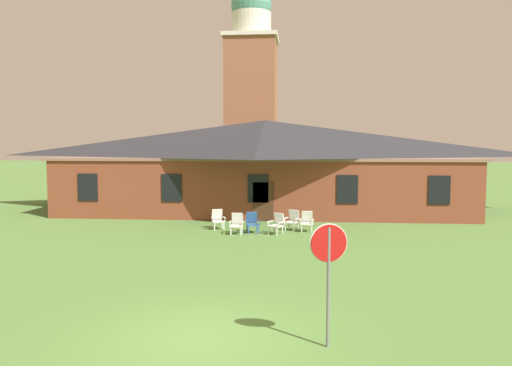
{
  "coord_description": "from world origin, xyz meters",
  "views": [
    {
      "loc": [
        2.15,
        -10.07,
        4.21
      ],
      "look_at": [
        0.45,
        9.43,
        2.59
      ],
      "focal_mm": 34.59,
      "sensor_mm": 36.0,
      "label": 1
    }
  ],
  "objects_px": {
    "lawn_chair_near_door": "(237,223)",
    "lawn_chair_left_end": "(252,222)",
    "lawn_chair_middle": "(277,223)",
    "stop_sign": "(329,259)",
    "lawn_chair_right_end": "(293,220)",
    "lawn_chair_far_side": "(307,221)",
    "lawn_chair_by_porch": "(218,219)"
  },
  "relations": [
    {
      "from": "stop_sign",
      "to": "lawn_chair_far_side",
      "type": "relative_size",
      "value": 2.69
    },
    {
      "from": "lawn_chair_left_end",
      "to": "lawn_chair_middle",
      "type": "height_order",
      "value": "same"
    },
    {
      "from": "stop_sign",
      "to": "lawn_chair_far_side",
      "type": "height_order",
      "value": "stop_sign"
    },
    {
      "from": "stop_sign",
      "to": "lawn_chair_right_end",
      "type": "height_order",
      "value": "stop_sign"
    },
    {
      "from": "lawn_chair_by_porch",
      "to": "stop_sign",
      "type": "bearing_deg",
      "value": -71.51
    },
    {
      "from": "lawn_chair_near_door",
      "to": "lawn_chair_far_side",
      "type": "height_order",
      "value": "same"
    },
    {
      "from": "stop_sign",
      "to": "lawn_chair_left_end",
      "type": "xyz_separation_m",
      "value": [
        -2.77,
        12.72,
        -1.33
      ]
    },
    {
      "from": "lawn_chair_middle",
      "to": "lawn_chair_right_end",
      "type": "relative_size",
      "value": 1.0
    },
    {
      "from": "lawn_chair_by_porch",
      "to": "lawn_chair_far_side",
      "type": "xyz_separation_m",
      "value": [
        4.32,
        -0.3,
        0.0
      ]
    },
    {
      "from": "lawn_chair_by_porch",
      "to": "lawn_chair_right_end",
      "type": "relative_size",
      "value": 1.0
    },
    {
      "from": "lawn_chair_middle",
      "to": "lawn_chair_far_side",
      "type": "relative_size",
      "value": 1.0
    },
    {
      "from": "lawn_chair_left_end",
      "to": "lawn_chair_right_end",
      "type": "height_order",
      "value": "same"
    },
    {
      "from": "lawn_chair_by_porch",
      "to": "lawn_chair_left_end",
      "type": "bearing_deg",
      "value": -25.44
    },
    {
      "from": "lawn_chair_near_door",
      "to": "lawn_chair_middle",
      "type": "relative_size",
      "value": 1.0
    },
    {
      "from": "lawn_chair_near_door",
      "to": "lawn_chair_right_end",
      "type": "bearing_deg",
      "value": 26.27
    },
    {
      "from": "lawn_chair_near_door",
      "to": "lawn_chair_by_porch",
      "type": "bearing_deg",
      "value": 132.05
    },
    {
      "from": "lawn_chair_left_end",
      "to": "lawn_chair_middle",
      "type": "distance_m",
      "value": 1.2
    },
    {
      "from": "lawn_chair_by_porch",
      "to": "lawn_chair_right_end",
      "type": "bearing_deg",
      "value": 0.8
    },
    {
      "from": "lawn_chair_middle",
      "to": "lawn_chair_right_end",
      "type": "bearing_deg",
      "value": 58.24
    },
    {
      "from": "stop_sign",
      "to": "lawn_chair_left_end",
      "type": "relative_size",
      "value": 2.69
    },
    {
      "from": "stop_sign",
      "to": "lawn_chair_right_end",
      "type": "xyz_separation_m",
      "value": [
        -0.9,
        13.61,
        -1.33
      ]
    },
    {
      "from": "lawn_chair_by_porch",
      "to": "lawn_chair_far_side",
      "type": "height_order",
      "value": "same"
    },
    {
      "from": "lawn_chair_left_end",
      "to": "lawn_chair_far_side",
      "type": "height_order",
      "value": "same"
    },
    {
      "from": "lawn_chair_middle",
      "to": "lawn_chair_far_side",
      "type": "distance_m",
      "value": 1.59
    },
    {
      "from": "lawn_chair_middle",
      "to": "lawn_chair_left_end",
      "type": "bearing_deg",
      "value": 168.39
    },
    {
      "from": "lawn_chair_near_door",
      "to": "lawn_chair_left_end",
      "type": "xyz_separation_m",
      "value": [
        0.67,
        0.37,
        0.0
      ]
    },
    {
      "from": "lawn_chair_left_end",
      "to": "stop_sign",
      "type": "bearing_deg",
      "value": -77.71
    },
    {
      "from": "lawn_chair_far_side",
      "to": "lawn_chair_left_end",
      "type": "bearing_deg",
      "value": -168.01
    },
    {
      "from": "lawn_chair_middle",
      "to": "lawn_chair_far_side",
      "type": "xyz_separation_m",
      "value": [
        1.38,
        0.78,
        0.0
      ]
    },
    {
      "from": "lawn_chair_near_door",
      "to": "lawn_chair_far_side",
      "type": "relative_size",
      "value": 1.0
    },
    {
      "from": "lawn_chair_far_side",
      "to": "lawn_chair_by_porch",
      "type": "bearing_deg",
      "value": 176.09
    },
    {
      "from": "lawn_chair_by_porch",
      "to": "lawn_chair_right_end",
      "type": "xyz_separation_m",
      "value": [
        3.64,
        0.05,
        0.0
      ]
    }
  ]
}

